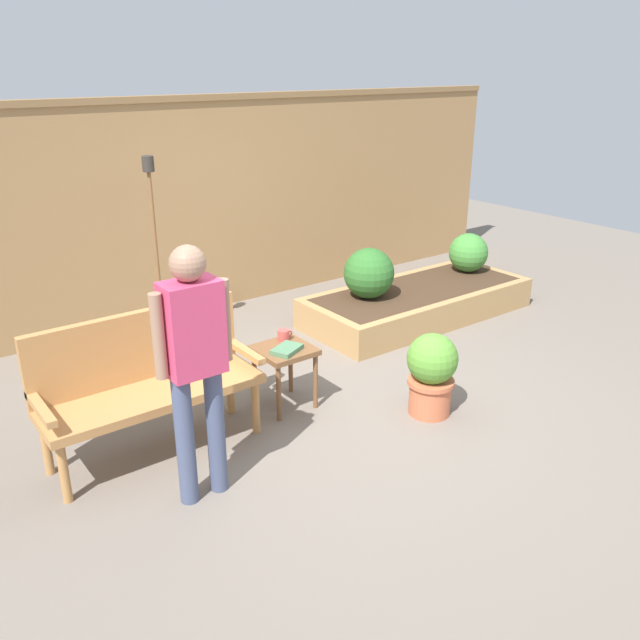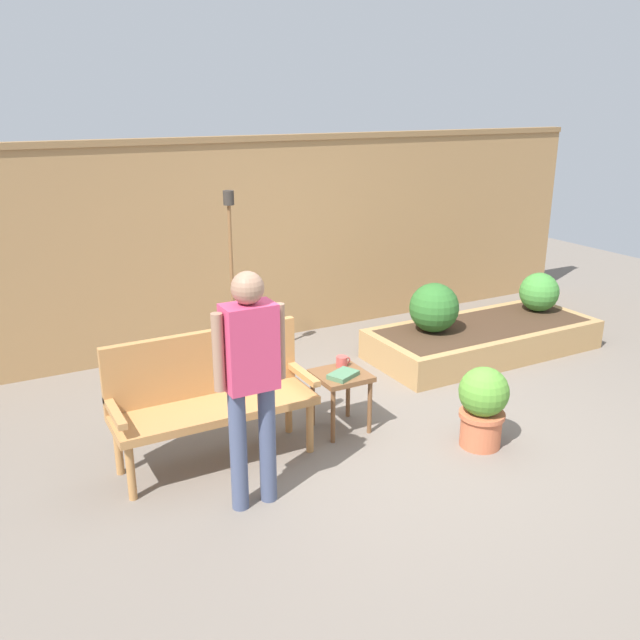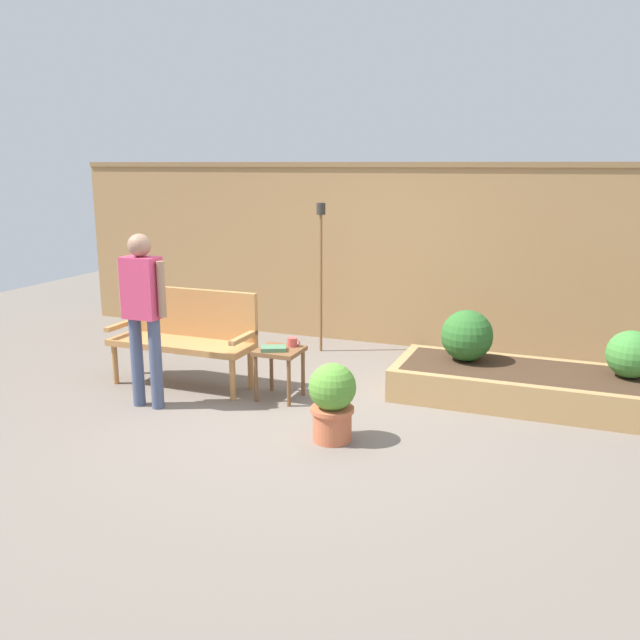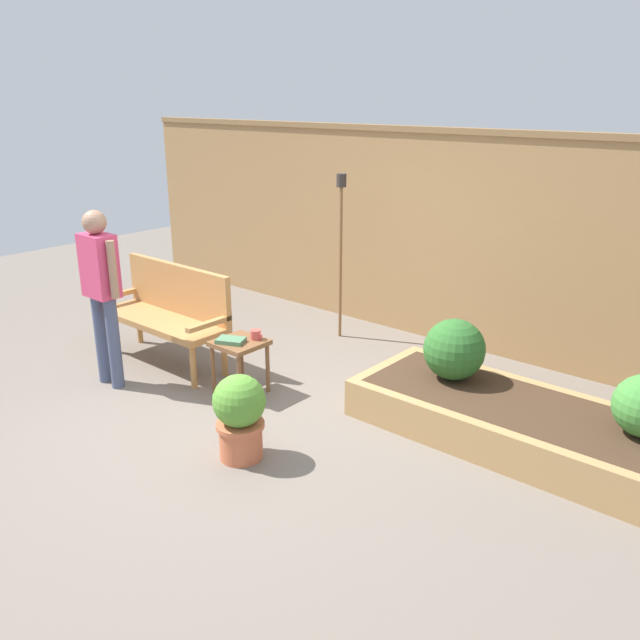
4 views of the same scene
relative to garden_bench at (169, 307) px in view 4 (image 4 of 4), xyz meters
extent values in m
plane|color=#70665B|center=(1.39, -0.38, -0.54)|extent=(14.00, 14.00, 0.00)
cube|color=#A37A4C|center=(1.39, 2.22, 0.51)|extent=(8.40, 0.10, 2.10)
cube|color=olive|center=(1.39, 2.22, 1.59)|extent=(8.40, 0.14, 0.06)
cylinder|color=#B77F47|center=(0.66, 0.08, -0.34)|extent=(0.06, 0.06, 0.40)
cylinder|color=#B77F47|center=(0.66, -0.28, -0.34)|extent=(0.06, 0.06, 0.40)
cylinder|color=#B77F47|center=(-0.66, 0.08, -0.34)|extent=(0.06, 0.06, 0.40)
cylinder|color=#B77F47|center=(-0.66, -0.28, -0.34)|extent=(0.06, 0.06, 0.40)
cube|color=#B77F47|center=(0.00, -0.10, -0.11)|extent=(1.44, 0.48, 0.06)
cube|color=#B77F47|center=(0.00, 0.11, 0.16)|extent=(1.44, 0.06, 0.48)
cube|color=#B77F47|center=(-0.69, -0.10, 0.02)|extent=(0.06, 0.48, 0.04)
cube|color=#B77F47|center=(0.69, -0.10, 0.02)|extent=(0.06, 0.48, 0.04)
cylinder|color=brown|center=(1.21, 0.09, -0.32)|extent=(0.04, 0.04, 0.44)
cylinder|color=brown|center=(1.21, -0.24, -0.32)|extent=(0.04, 0.04, 0.44)
cylinder|color=brown|center=(0.88, 0.09, -0.32)|extent=(0.04, 0.04, 0.44)
cylinder|color=brown|center=(0.88, -0.24, -0.32)|extent=(0.04, 0.04, 0.44)
cube|color=brown|center=(1.04, -0.07, -0.08)|extent=(0.40, 0.40, 0.04)
cylinder|color=#CC4C47|center=(1.12, 0.05, -0.02)|extent=(0.09, 0.09, 0.08)
torus|color=#CC4C47|center=(1.17, 0.05, -0.02)|extent=(0.06, 0.01, 0.06)
cube|color=#4C7A56|center=(1.02, -0.14, -0.05)|extent=(0.27, 0.24, 0.04)
cylinder|color=#C66642|center=(1.84, -0.81, -0.42)|extent=(0.31, 0.31, 0.24)
cylinder|color=#C66642|center=(1.84, -0.81, -0.29)|extent=(0.34, 0.34, 0.04)
sphere|color=#569333|center=(1.84, -0.81, -0.10)|extent=(0.37, 0.37, 0.37)
cube|color=#AD8451|center=(3.19, 0.23, -0.39)|extent=(2.40, 0.09, 0.30)
cube|color=#AD8451|center=(3.19, 1.14, -0.39)|extent=(2.40, 0.09, 0.30)
cube|color=#AD8451|center=(2.03, 0.69, -0.39)|extent=(0.09, 0.82, 0.30)
cube|color=#422D1E|center=(3.19, 0.69, -0.39)|extent=(2.22, 0.82, 0.30)
cylinder|color=brown|center=(2.61, 0.79, -0.21)|extent=(0.04, 0.04, 0.06)
sphere|color=#2D6628|center=(2.61, 0.79, 0.00)|extent=(0.49, 0.49, 0.49)
cylinder|color=brown|center=(0.81, 1.59, 0.25)|extent=(0.03, 0.03, 1.58)
cylinder|color=#332D28|center=(0.81, 1.59, 1.11)|extent=(0.10, 0.10, 0.13)
cylinder|color=#475170|center=(0.13, -0.70, -0.13)|extent=(0.11, 0.11, 0.82)
cylinder|color=#475170|center=(-0.07, -0.70, -0.13)|extent=(0.11, 0.11, 0.82)
cube|color=#D13D66|center=(0.03, -0.70, 0.55)|extent=(0.32, 0.20, 0.54)
cylinder|color=#9E755B|center=(0.23, -0.70, 0.55)|extent=(0.07, 0.07, 0.49)
cylinder|color=#9E755B|center=(-0.17, -0.70, 0.55)|extent=(0.07, 0.07, 0.49)
sphere|color=#9E755B|center=(0.03, -0.70, 0.92)|extent=(0.20, 0.20, 0.20)
camera|label=1|loc=(-1.42, -3.81, 1.91)|focal=37.10mm
camera|label=2|loc=(-1.42, -4.24, 1.98)|focal=37.78mm
camera|label=3|loc=(3.57, -5.49, 1.60)|focal=37.77mm
camera|label=4|loc=(4.97, -3.60, 1.92)|focal=37.04mm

